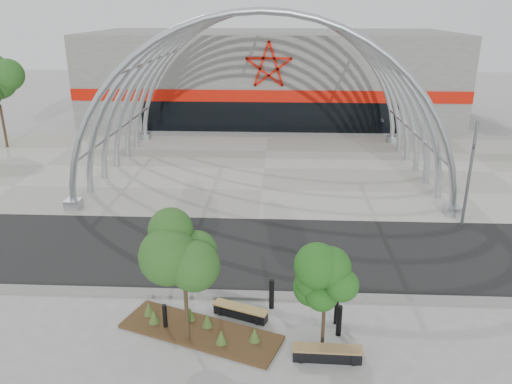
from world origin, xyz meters
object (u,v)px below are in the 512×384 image
at_px(street_tree_1, 326,280).
at_px(bench_0, 240,312).
at_px(signal_pole, 470,172).
at_px(street_tree_0, 184,260).
at_px(bench_1, 327,354).
at_px(bollard_2, 272,294).

height_order(street_tree_1, bench_0, street_tree_1).
xyz_separation_m(signal_pole, street_tree_1, (-7.64, -9.79, -0.36)).
relative_size(street_tree_0, street_tree_1, 1.23).
xyz_separation_m(signal_pole, street_tree_0, (-11.96, -9.76, 0.19)).
xyz_separation_m(bench_0, bench_1, (2.81, -2.13, 0.02)).
xyz_separation_m(bench_1, bollard_2, (-1.74, 2.75, 0.35)).
relative_size(street_tree_0, bench_0, 2.04).
bearing_deg(street_tree_0, signal_pole, 39.20).
xyz_separation_m(street_tree_1, bench_1, (0.09, -0.69, -2.17)).
relative_size(signal_pole, bollard_2, 4.65).
height_order(street_tree_0, bench_1, street_tree_0).
distance_m(bench_0, bollard_2, 1.29).
height_order(street_tree_1, bench_1, street_tree_1).
xyz_separation_m(street_tree_1, bollard_2, (-1.66, 2.05, -1.83)).
xyz_separation_m(street_tree_0, street_tree_1, (4.32, -0.04, -0.55)).
height_order(signal_pole, bench_1, signal_pole).
bearing_deg(street_tree_1, bench_1, -82.95).
distance_m(signal_pole, bollard_2, 12.29).
height_order(bench_0, bollard_2, bollard_2).
bearing_deg(bench_0, signal_pole, 38.87).
relative_size(signal_pole, street_tree_1, 1.58).
bearing_deg(street_tree_1, signal_pole, 52.03).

